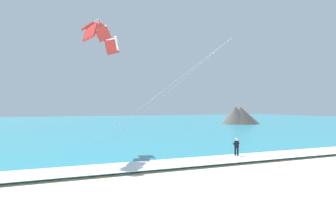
# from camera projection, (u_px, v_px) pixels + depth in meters

# --- Properties ---
(sea) EXTENTS (200.00, 120.00, 0.20)m
(sea) POSITION_uv_depth(u_px,v_px,m) (120.00, 122.00, 78.98)
(sea) COLOR teal
(sea) RESTS_ON ground
(surf_foam) EXTENTS (200.00, 3.02, 0.04)m
(surf_foam) POSITION_uv_depth(u_px,v_px,m) (281.00, 154.00, 24.52)
(surf_foam) COLOR white
(surf_foam) RESTS_ON sea
(surfboard) EXTENTS (0.99, 1.45, 0.09)m
(surfboard) POSITION_uv_depth(u_px,v_px,m) (237.00, 158.00, 23.87)
(surfboard) COLOR yellow
(surfboard) RESTS_ON ground
(kitesurfer) EXTENTS (0.66, 0.66, 1.69)m
(kitesurfer) POSITION_uv_depth(u_px,v_px,m) (237.00, 147.00, 23.87)
(kitesurfer) COLOR black
(kitesurfer) RESTS_ON ground
(kite_primary) EXTENTS (11.71, 8.10, 10.45)m
(kite_primary) POSITION_uv_depth(u_px,v_px,m) (100.00, 33.00, 25.06)
(kite_primary) COLOR red
(headland_right) EXTENTS (11.00, 9.80, 4.49)m
(headland_right) POSITION_uv_depth(u_px,v_px,m) (240.00, 116.00, 71.34)
(headland_right) COLOR #56514C
(headland_right) RESTS_ON ground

